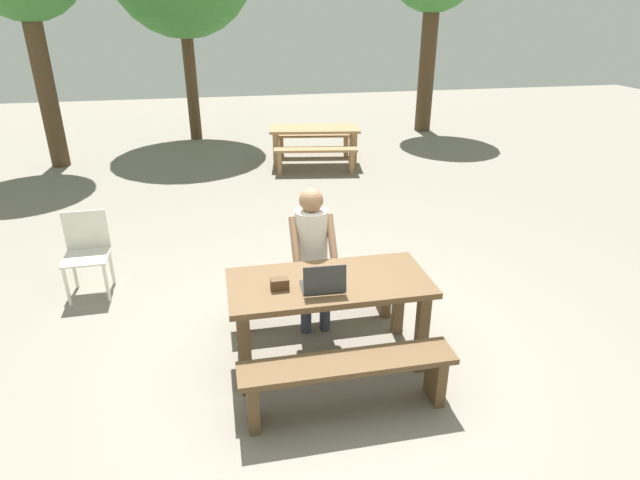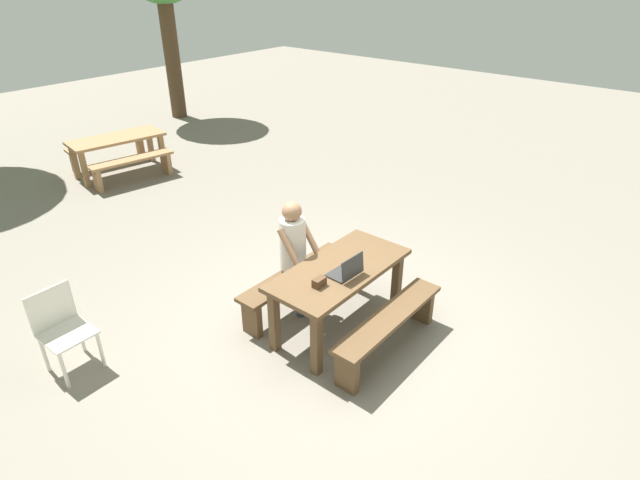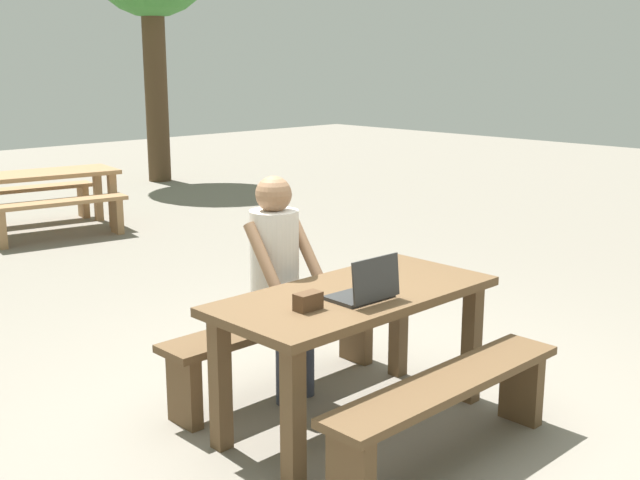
{
  "view_description": "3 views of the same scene",
  "coord_description": "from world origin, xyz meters",
  "px_view_note": "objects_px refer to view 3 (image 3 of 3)",
  "views": [
    {
      "loc": [
        -0.81,
        -3.63,
        2.79
      ],
      "look_at": [
        -0.02,
        0.25,
        1.03
      ],
      "focal_mm": 29.29,
      "sensor_mm": 36.0,
      "label": 1
    },
    {
      "loc": [
        -3.7,
        -2.81,
        3.63
      ],
      "look_at": [
        -0.02,
        0.25,
        1.03
      ],
      "focal_mm": 29.09,
      "sensor_mm": 36.0,
      "label": 2
    },
    {
      "loc": [
        -3.01,
        -2.84,
        2.02
      ],
      "look_at": [
        -0.02,
        0.25,
        1.03
      ],
      "focal_mm": 44.21,
      "sensor_mm": 36.0,
      "label": 3
    }
  ],
  "objects_px": {
    "small_pouch": "(308,301)",
    "picnic_table_mid": "(43,182)",
    "picnic_table_front": "(355,314)",
    "person_seated": "(278,269)",
    "laptop": "(366,289)"
  },
  "relations": [
    {
      "from": "small_pouch",
      "to": "picnic_table_mid",
      "type": "relative_size",
      "value": 0.08
    },
    {
      "from": "small_pouch",
      "to": "picnic_table_front",
      "type": "bearing_deg",
      "value": 8.42
    },
    {
      "from": "picnic_table_front",
      "to": "laptop",
      "type": "relative_size",
      "value": 4.81
    },
    {
      "from": "picnic_table_front",
      "to": "small_pouch",
      "type": "height_order",
      "value": "small_pouch"
    },
    {
      "from": "picnic_table_front",
      "to": "laptop",
      "type": "distance_m",
      "value": 0.26
    },
    {
      "from": "picnic_table_front",
      "to": "small_pouch",
      "type": "relative_size",
      "value": 11.43
    },
    {
      "from": "small_pouch",
      "to": "person_seated",
      "type": "height_order",
      "value": "person_seated"
    },
    {
      "from": "laptop",
      "to": "picnic_table_mid",
      "type": "distance_m",
      "value": 6.37
    },
    {
      "from": "picnic_table_mid",
      "to": "picnic_table_front",
      "type": "bearing_deg",
      "value": -90.71
    },
    {
      "from": "picnic_table_front",
      "to": "picnic_table_mid",
      "type": "xyz_separation_m",
      "value": [
        1.07,
        6.11,
        -0.05
      ]
    },
    {
      "from": "laptop",
      "to": "small_pouch",
      "type": "height_order",
      "value": "laptop"
    },
    {
      "from": "picnic_table_front",
      "to": "laptop",
      "type": "xyz_separation_m",
      "value": [
        -0.08,
        -0.15,
        0.19
      ]
    },
    {
      "from": "picnic_table_mid",
      "to": "laptop",
      "type": "bearing_deg",
      "value": -91.19
    },
    {
      "from": "small_pouch",
      "to": "person_seated",
      "type": "bearing_deg",
      "value": 60.12
    },
    {
      "from": "small_pouch",
      "to": "person_seated",
      "type": "relative_size",
      "value": 0.11
    }
  ]
}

